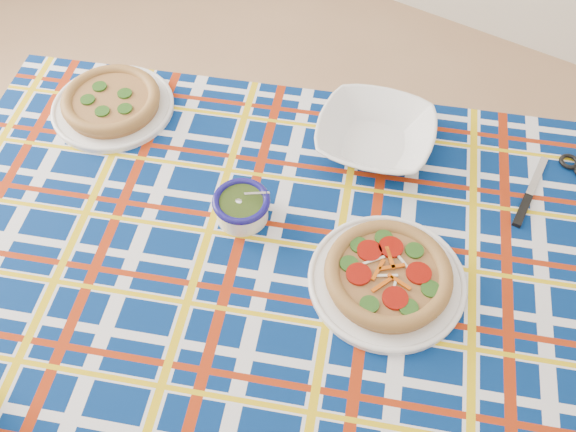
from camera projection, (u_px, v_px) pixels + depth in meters
The scene contains 8 objects.
floor at pixel (200, 391), 1.86m from camera, with size 4.00×4.00×0.00m, color #A17653.
dining_table at pixel (301, 283), 1.32m from camera, with size 1.80×1.48×0.73m.
tablecloth at pixel (301, 277), 1.30m from camera, with size 1.59×1.00×0.10m, color navy, non-canonical shape.
main_focaccia_plate at pixel (388, 274), 1.21m from camera, with size 0.31×0.31×0.06m, color #966435, non-canonical shape.
pesto_bowl at pixel (242, 206), 1.30m from camera, with size 0.12×0.12×0.07m, color #1E300D, non-canonical shape.
serving_bowl at pixel (375, 136), 1.42m from camera, with size 0.26×0.26×0.06m, color white.
second_focaccia_plate at pixel (111, 101), 1.49m from camera, with size 0.29×0.29×0.05m, color #966435, non-canonical shape.
table_knife at pixel (536, 178), 1.38m from camera, with size 0.23×0.02×0.01m, color silver, non-canonical shape.
Camera 1 is at (0.59, -0.46, 1.80)m, focal length 40.00 mm.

